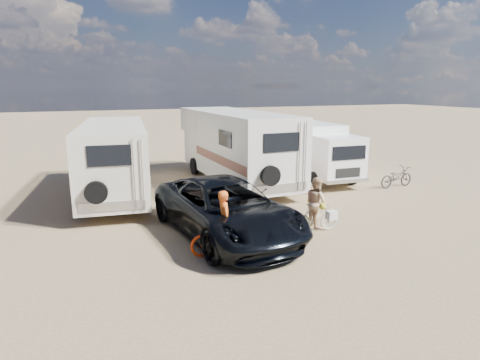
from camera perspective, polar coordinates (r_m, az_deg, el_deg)
name	(u,v)px	position (r m, az deg, el deg)	size (l,w,h in m)	color
ground	(325,233)	(12.81, 11.80, -7.25)	(140.00, 140.00, 0.00)	#99805B
rv_main	(235,148)	(18.62, -0.67, 4.49)	(2.60, 8.56, 3.26)	white
rv_left	(115,161)	(17.13, -17.04, 2.60)	(2.37, 7.91, 2.92)	beige
box_truck	(316,152)	(19.85, 10.51, 3.88)	(2.11, 5.47, 2.63)	white
dark_suv	(226,209)	(12.14, -1.96, -3.99)	(2.76, 5.98, 1.66)	black
bike_man	(225,237)	(10.90, -2.15, -7.93)	(0.64, 1.83, 0.96)	#EC3505
bike_woman	(316,217)	(12.70, 10.50, -5.15)	(0.44, 1.56, 0.94)	#BBBB9F
rider_man	(225,226)	(10.80, -2.16, -6.44)	(0.57, 0.37, 1.57)	#D5571C
rider_woman	(316,208)	(12.61, 10.56, -3.85)	(0.75, 0.58, 1.54)	#D7AC82
bike_parked	(396,177)	(19.28, 20.93, 0.39)	(0.61, 1.75, 0.92)	#272927
cooler	(233,199)	(15.35, -0.93, -2.64)	(0.60, 0.44, 0.48)	#24498B
crate	(311,188)	(17.35, 9.88, -1.15)	(0.49, 0.49, 0.39)	#987656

